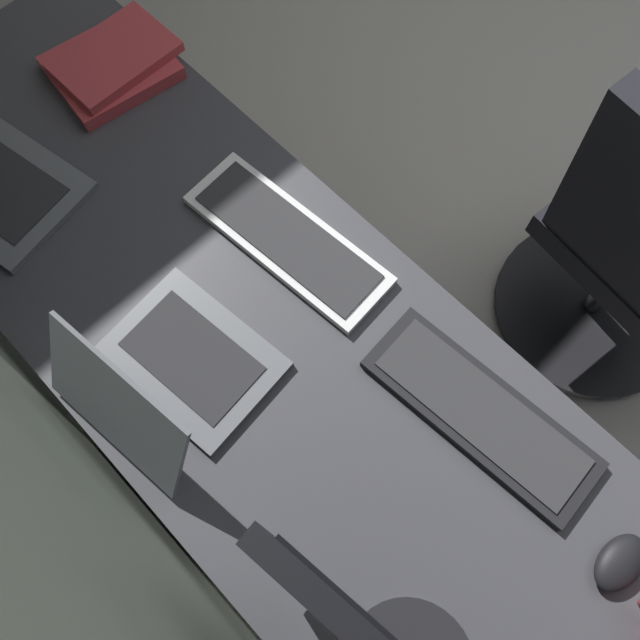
{
  "coord_description": "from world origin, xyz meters",
  "views": [
    {
      "loc": [
        -0.18,
        1.82,
        1.83
      ],
      "look_at": [
        0.06,
        1.58,
        0.95
      ],
      "focal_mm": 36.43,
      "sensor_mm": 36.0,
      "label": 1
    }
  ],
  "objects": [
    {
      "name": "laptop_leftmost",
      "position": [
        0.22,
        1.79,
        0.78
      ],
      "size": [
        0.32,
        0.33,
        0.2
      ],
      "color": "#595B60",
      "rests_on": "desk"
    },
    {
      "name": "keyboard_main",
      "position": [
        -0.19,
        1.44,
        0.74
      ],
      "size": [
        0.43,
        0.17,
        0.02
      ],
      "color": "black",
      "rests_on": "desk"
    },
    {
      "name": "keyboard_spare",
      "position": [
        0.28,
        1.45,
        0.74
      ],
      "size": [
        0.43,
        0.17,
        0.02
      ],
      "color": "silver",
      "rests_on": "desk"
    },
    {
      "name": "drawer_pedestal",
      "position": [
        0.12,
        1.65,
        0.35
      ],
      "size": [
        0.4,
        0.51,
        0.69
      ],
      "color": "#38383D",
      "rests_on": "ground"
    },
    {
      "name": "desk",
      "position": [
        0.06,
        1.63,
        0.66
      ],
      "size": [
        2.19,
        0.64,
        0.73
      ],
      "color": "#38383D",
      "rests_on": "ground"
    },
    {
      "name": "mouse_spare",
      "position": [
        -0.5,
        1.47,
        0.75
      ],
      "size": [
        0.06,
        0.1,
        0.03
      ],
      "primitive_type": "ellipsoid",
      "color": "black",
      "rests_on": "desk"
    },
    {
      "name": "book_stack_near",
      "position": [
        0.83,
        1.43,
        0.75
      ],
      "size": [
        0.24,
        0.27,
        0.05
      ],
      "color": "#B2383D",
      "rests_on": "desk"
    },
    {
      "name": "office_chair",
      "position": [
        -0.21,
        0.8,
        0.46
      ],
      "size": [
        0.56,
        0.58,
        0.97
      ],
      "color": "black",
      "rests_on": "ground"
    }
  ]
}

